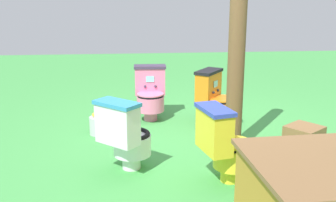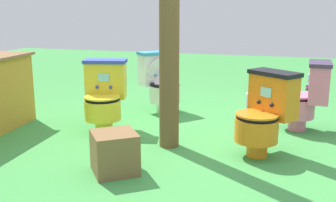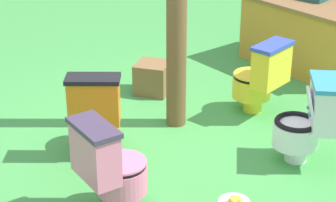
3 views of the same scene
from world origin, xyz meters
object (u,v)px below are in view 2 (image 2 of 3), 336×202
object	(u,v)px
toilet_white	(161,81)
wooden_post	(169,20)
toilet_yellow	(104,95)
lemon_bucket	(254,102)
toilet_pink	(306,96)
small_crate	(115,152)
toilet_orange	(264,113)

from	to	relation	value
toilet_white	wooden_post	world-z (taller)	wooden_post
toilet_yellow	lemon_bucket	size ratio (longest dim) A/B	2.63
toilet_pink	lemon_bucket	distance (m)	0.92
toilet_white	wooden_post	xyz separation A→B (m)	(-1.18, -0.45, 0.77)
toilet_yellow	toilet_pink	bearing A→B (deg)	-177.31
toilet_yellow	small_crate	xyz separation A→B (m)	(-0.99, -0.55, -0.21)
toilet_orange	small_crate	bearing A→B (deg)	70.56
toilet_pink	small_crate	bearing A→B (deg)	139.37
toilet_pink	small_crate	xyz separation A→B (m)	(-1.56, 1.44, -0.21)
toilet_pink	wooden_post	bearing A→B (deg)	127.20
toilet_orange	toilet_yellow	xyz separation A→B (m)	(0.26, 1.62, 0.00)
wooden_post	toilet_yellow	bearing A→B (deg)	70.10
toilet_white	lemon_bucket	world-z (taller)	toilet_white
toilet_orange	lemon_bucket	distance (m)	1.54
toilet_pink	toilet_orange	world-z (taller)	same
toilet_yellow	wooden_post	xyz separation A→B (m)	(-0.28, -0.78, 0.78)
small_crate	toilet_white	bearing A→B (deg)	6.61
lemon_bucket	small_crate	bearing A→B (deg)	158.55
toilet_white	toilet_pink	size ratio (longest dim) A/B	1.00
wooden_post	lemon_bucket	distance (m)	1.95
toilet_pink	wooden_post	size ratio (longest dim) A/B	0.32
toilet_orange	toilet_yellow	world-z (taller)	same
lemon_bucket	toilet_orange	bearing A→B (deg)	-172.43
toilet_orange	toilet_pink	bearing A→B (deg)	-77.47
toilet_white	wooden_post	bearing A→B (deg)	63.08
toilet_orange	toilet_yellow	bearing A→B (deg)	27.23
toilet_pink	toilet_orange	distance (m)	0.91
toilet_orange	toilet_white	bearing A→B (deg)	-5.33
toilet_orange	lemon_bucket	size ratio (longest dim) A/B	2.63
toilet_yellow	lemon_bucket	distance (m)	1.90
toilet_white	wooden_post	distance (m)	1.48
toilet_yellow	wooden_post	bearing A→B (deg)	146.90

